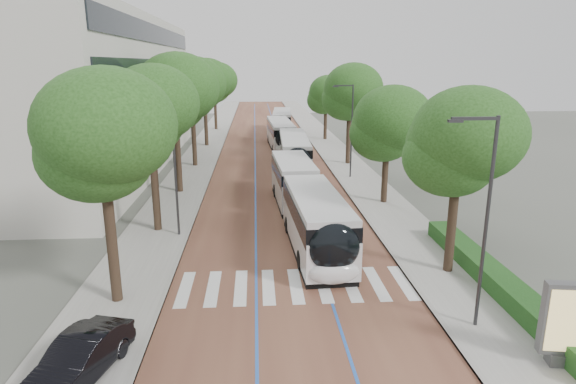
% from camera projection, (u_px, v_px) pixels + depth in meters
% --- Properties ---
extents(ground, '(160.00, 160.00, 0.00)m').
position_uv_depth(ground, '(293.00, 296.00, 20.98)').
color(ground, '#51544C').
rests_on(ground, ground).
extents(road, '(11.00, 140.00, 0.02)m').
position_uv_depth(road, '(268.00, 145.00, 59.52)').
color(road, brown).
rests_on(road, ground).
extents(sidewalk_left, '(4.00, 140.00, 0.12)m').
position_uv_depth(sidewalk_left, '(207.00, 146.00, 59.02)').
color(sidewalk_left, gray).
rests_on(sidewalk_left, ground).
extents(sidewalk_right, '(4.00, 140.00, 0.12)m').
position_uv_depth(sidewalk_right, '(328.00, 144.00, 60.00)').
color(sidewalk_right, gray).
rests_on(sidewalk_right, ground).
extents(kerb_left, '(0.20, 140.00, 0.14)m').
position_uv_depth(kerb_left, '(222.00, 145.00, 59.14)').
color(kerb_left, gray).
rests_on(kerb_left, ground).
extents(kerb_right, '(0.20, 140.00, 0.14)m').
position_uv_depth(kerb_right, '(313.00, 144.00, 59.87)').
color(kerb_right, gray).
rests_on(kerb_right, ground).
extents(zebra_crossing, '(10.55, 3.60, 0.01)m').
position_uv_depth(zebra_crossing, '(296.00, 286.00, 21.95)').
color(zebra_crossing, silver).
rests_on(zebra_crossing, ground).
extents(lane_line_left, '(0.12, 126.00, 0.01)m').
position_uv_depth(lane_line_left, '(255.00, 145.00, 59.41)').
color(lane_line_left, blue).
rests_on(lane_line_left, road).
extents(lane_line_right, '(0.12, 126.00, 0.01)m').
position_uv_depth(lane_line_right, '(281.00, 145.00, 59.62)').
color(lane_line_right, blue).
rests_on(lane_line_right, road).
extents(office_building, '(18.11, 40.00, 14.00)m').
position_uv_depth(office_building, '(62.00, 95.00, 44.87)').
color(office_building, beige).
rests_on(office_building, ground).
extents(hedge, '(1.20, 14.00, 0.80)m').
position_uv_depth(hedge, '(496.00, 279.00, 21.44)').
color(hedge, '#1C4216').
rests_on(hedge, sidewalk_right).
extents(streetlight_near, '(1.82, 0.20, 8.00)m').
position_uv_depth(streetlight_near, '(483.00, 208.00, 17.27)').
color(streetlight_near, '#2F2F32').
rests_on(streetlight_near, sidewalk_right).
extents(streetlight_far, '(1.82, 0.20, 8.00)m').
position_uv_depth(streetlight_far, '(350.00, 124.00, 41.36)').
color(streetlight_far, '#2F2F32').
rests_on(streetlight_far, sidewalk_right).
extents(lamp_post_left, '(0.14, 0.14, 8.00)m').
position_uv_depth(lamp_post_left, '(175.00, 168.00, 27.22)').
color(lamp_post_left, '#2F2F32').
rests_on(lamp_post_left, sidewalk_left).
extents(trees_left, '(6.36, 60.88, 10.10)m').
position_uv_depth(trees_left, '(192.00, 93.00, 45.71)').
color(trees_left, black).
rests_on(trees_left, ground).
extents(trees_right, '(5.72, 47.07, 9.35)m').
position_uv_depth(trees_right, '(363.00, 108.00, 41.09)').
color(trees_right, black).
rests_on(trees_right, ground).
extents(lead_bus, '(3.42, 18.50, 3.20)m').
position_uv_depth(lead_bus, '(305.00, 203.00, 29.26)').
color(lead_bus, black).
rests_on(lead_bus, ground).
extents(bus_queued_0, '(2.88, 12.46, 3.20)m').
position_uv_depth(bus_queued_0, '(294.00, 154.00, 45.15)').
color(bus_queued_0, silver).
rests_on(bus_queued_0, ground).
extents(bus_queued_1, '(3.02, 12.49, 3.20)m').
position_uv_depth(bus_queued_1, '(281.00, 135.00, 57.06)').
color(bus_queued_1, silver).
rests_on(bus_queued_1, ground).
extents(bus_queued_2, '(3.32, 12.53, 3.20)m').
position_uv_depth(bus_queued_2, '(282.00, 122.00, 69.38)').
color(bus_queued_2, silver).
rests_on(bus_queued_2, ground).
extents(ad_panel, '(1.46, 0.64, 2.95)m').
position_uv_depth(ad_panel, '(563.00, 322.00, 15.69)').
color(ad_panel, '#59595B').
rests_on(ad_panel, sidewalk_right).
extents(parked_car, '(2.59, 4.54, 1.41)m').
position_uv_depth(parked_car, '(80.00, 359.00, 15.18)').
color(parked_car, black).
rests_on(parked_car, sidewalk_left).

